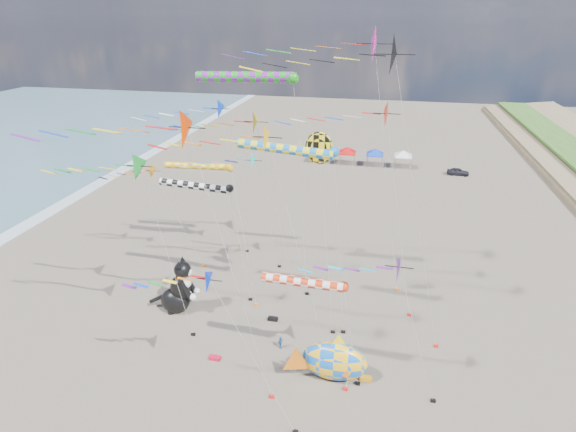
# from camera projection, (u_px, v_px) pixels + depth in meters

# --- Properties ---
(delta_kite_0) EXTENTS (11.91, 2.35, 19.69)m
(delta_kite_0) POSITION_uv_depth(u_px,v_px,m) (380.00, 118.00, 35.02)
(delta_kite_0) COLOR #F11F04
(delta_kite_0) RESTS_ON ground
(delta_kite_1) EXTENTS (11.22, 2.40, 16.42)m
(delta_kite_1) POSITION_uv_depth(u_px,v_px,m) (132.00, 170.00, 33.72)
(delta_kite_1) COLOR #17952C
(delta_kite_1) RESTS_ON ground
(delta_kite_2) EXTENTS (15.84, 3.25, 25.15)m
(delta_kite_2) POSITION_uv_depth(u_px,v_px,m) (374.00, 45.00, 36.75)
(delta_kite_2) COLOR #DD2299
(delta_kite_2) RESTS_ON ground
(delta_kite_3) EXTENTS (10.10, 1.99, 12.01)m
(delta_kite_3) POSITION_uv_depth(u_px,v_px,m) (380.00, 267.00, 28.97)
(delta_kite_3) COLOR #681A9E
(delta_kite_3) RESTS_ON ground
(delta_kite_4) EXTENTS (14.99, 2.50, 21.03)m
(delta_kite_4) POSITION_uv_depth(u_px,v_px,m) (181.00, 132.00, 25.78)
(delta_kite_4) COLOR #ED3600
(delta_kite_4) RESTS_ON ground
(delta_kite_5) EXTENTS (10.58, 2.06, 13.26)m
(delta_kite_5) POSITION_uv_depth(u_px,v_px,m) (242.00, 162.00, 45.55)
(delta_kite_5) COLOR #17DCCB
(delta_kite_5) RESTS_ON ground
(delta_kite_6) EXTENTS (11.63, 2.15, 19.63)m
(delta_kite_6) POSITION_uv_depth(u_px,v_px,m) (270.00, 142.00, 28.51)
(delta_kite_6) COLOR #F2A813
(delta_kite_6) RESTS_ON ground
(delta_kite_7) EXTENTS (9.21, 1.85, 12.10)m
(delta_kite_7) POSITION_uv_depth(u_px,v_px,m) (157.00, 171.00, 46.11)
(delta_kite_7) COLOR orange
(delta_kite_7) RESTS_ON ground
(delta_kite_8) EXTENTS (14.65, 2.95, 24.78)m
(delta_kite_8) POSITION_uv_depth(u_px,v_px,m) (403.00, 57.00, 29.27)
(delta_kite_8) COLOR black
(delta_kite_8) RESTS_ON ground
(delta_kite_9) EXTENTS (11.90, 2.54, 17.79)m
(delta_kite_9) POSITION_uv_depth(u_px,v_px,m) (259.00, 124.00, 41.81)
(delta_kite_9) COLOR yellow
(delta_kite_9) RESTS_ON ground
(delta_kite_10) EXTENTS (10.59, 1.76, 19.43)m
(delta_kite_10) POSITION_uv_depth(u_px,v_px,m) (197.00, 115.00, 36.54)
(delta_kite_10) COLOR #083AD6
(delta_kite_10) RESTS_ON ground
(delta_kite_11) EXTENTS (9.99, 1.80, 11.68)m
(delta_kite_11) POSITION_uv_depth(u_px,v_px,m) (212.00, 293.00, 26.77)
(delta_kite_11) COLOR #0426C0
(delta_kite_11) RESTS_ON ground
(windsock_0) EXTENTS (8.23, 0.73, 11.96)m
(windsock_0) POSITION_uv_depth(u_px,v_px,m) (199.00, 187.00, 40.08)
(windsock_0) COLOR black
(windsock_0) RESTS_ON ground
(windsock_1) EXTENTS (9.99, 0.93, 21.29)m
(windsock_1) POSITION_uv_depth(u_px,v_px,m) (250.00, 78.00, 37.31)
(windsock_1) COLOR #1A8F1B
(windsock_1) RESTS_ON ground
(windsock_2) EXTENTS (7.53, 0.74, 8.93)m
(windsock_2) POSITION_uv_depth(u_px,v_px,m) (307.00, 283.00, 31.27)
(windsock_2) COLOR red
(windsock_2) RESTS_ON ground
(windsock_3) EXTENTS (9.28, 0.78, 16.73)m
(windsock_3) POSITION_uv_depth(u_px,v_px,m) (289.00, 150.00, 33.73)
(windsock_3) COLOR blue
(windsock_3) RESTS_ON ground
(windsock_4) EXTENTS (9.31, 0.75, 10.56)m
(windsock_4) POSITION_uv_depth(u_px,v_px,m) (201.00, 167.00, 49.69)
(windsock_4) COLOR orange
(windsock_4) RESTS_ON ground
(angelfish_kite) EXTENTS (3.74, 3.02, 17.37)m
(angelfish_kite) POSITION_uv_depth(u_px,v_px,m) (316.00, 150.00, 35.10)
(angelfish_kite) COLOR yellow
(angelfish_kite) RESTS_ON ground
(cat_inflatable) EXTENTS (4.28, 2.31, 5.62)m
(cat_inflatable) POSITION_uv_depth(u_px,v_px,m) (177.00, 285.00, 41.38)
(cat_inflatable) COLOR black
(cat_inflatable) RESTS_ON ground
(fish_inflatable) EXTENTS (6.74, 3.17, 4.24)m
(fish_inflatable) POSITION_uv_depth(u_px,v_px,m) (334.00, 361.00, 33.91)
(fish_inflatable) COLOR blue
(fish_inflatable) RESTS_ON ground
(person_adult) EXTENTS (0.65, 0.47, 1.64)m
(person_adult) POSITION_uv_depth(u_px,v_px,m) (294.00, 363.00, 34.96)
(person_adult) COLOR gray
(person_adult) RESTS_ON ground
(child_green) EXTENTS (0.72, 0.69, 1.18)m
(child_green) POSITION_uv_depth(u_px,v_px,m) (349.00, 366.00, 35.01)
(child_green) COLOR #1D8519
(child_green) RESTS_ON ground
(child_blue) EXTENTS (0.55, 0.72, 1.14)m
(child_blue) POSITION_uv_depth(u_px,v_px,m) (280.00, 342.00, 37.49)
(child_blue) COLOR #2466AC
(child_blue) RESTS_ON ground
(kite_bag_0) EXTENTS (0.90, 0.44, 0.30)m
(kite_bag_0) POSITION_uv_depth(u_px,v_px,m) (215.00, 358.00, 36.40)
(kite_bag_0) COLOR red
(kite_bag_0) RESTS_ON ground
(kite_bag_1) EXTENTS (0.90, 0.44, 0.30)m
(kite_bag_1) POSITION_uv_depth(u_px,v_px,m) (366.00, 378.00, 34.36)
(kite_bag_1) COLOR #FFA815
(kite_bag_1) RESTS_ON ground
(kite_bag_2) EXTENTS (0.90, 0.44, 0.30)m
(kite_bag_2) POSITION_uv_depth(u_px,v_px,m) (273.00, 319.00, 41.06)
(kite_bag_2) COLOR black
(kite_bag_2) RESTS_ON ground
(tent_row) EXTENTS (19.20, 4.20, 3.80)m
(tent_row) POSITION_uv_depth(u_px,v_px,m) (361.00, 149.00, 81.61)
(tent_row) COLOR white
(tent_row) RESTS_ON ground
(parked_car) EXTENTS (3.77, 1.71, 1.26)m
(parked_car) POSITION_uv_depth(u_px,v_px,m) (458.00, 172.00, 77.61)
(parked_car) COLOR #26262D
(parked_car) RESTS_ON ground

